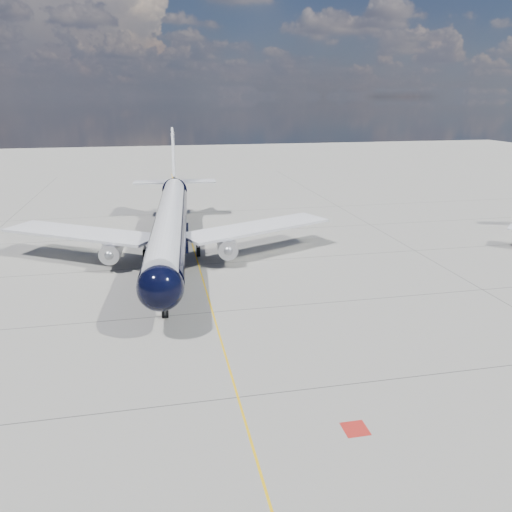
% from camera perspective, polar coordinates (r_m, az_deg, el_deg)
% --- Properties ---
extents(ground, '(320.00, 320.00, 0.00)m').
position_cam_1_polar(ground, '(68.54, -6.99, 0.33)').
color(ground, gray).
rests_on(ground, ground).
extents(taxiway_centerline, '(0.16, 160.00, 0.01)m').
position_cam_1_polar(taxiway_centerline, '(63.80, -6.60, -0.98)').
color(taxiway_centerline, '#DDA70B').
rests_on(taxiway_centerline, ground).
extents(red_marking, '(1.60, 1.60, 0.01)m').
position_cam_1_polar(red_marking, '(34.49, 11.28, -18.80)').
color(red_marking, maroon).
rests_on(red_marking, ground).
extents(main_airliner, '(43.97, 53.67, 15.50)m').
position_cam_1_polar(main_airliner, '(66.27, -9.77, 3.92)').
color(main_airliner, black).
rests_on(main_airliner, ground).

